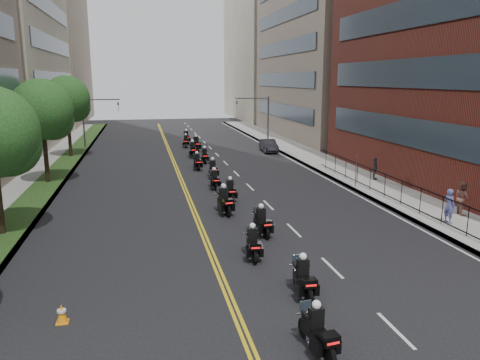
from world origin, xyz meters
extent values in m
plane|color=black|center=(0.00, 0.00, 0.00)|extent=(160.00, 160.00, 0.00)
cube|color=gray|center=(12.00, 25.00, 0.07)|extent=(4.00, 90.00, 0.15)
cube|color=gray|center=(-12.00, 25.00, 0.07)|extent=(4.00, 90.00, 0.15)
cube|color=#1B3A15|center=(-11.20, 25.00, 0.17)|extent=(2.00, 90.00, 0.04)
cube|color=#333F4C|center=(13.95, 17.00, 3.50)|extent=(0.12, 25.80, 1.80)
cube|color=#333F4C|center=(13.95, 17.00, 7.50)|extent=(0.12, 25.80, 1.80)
cube|color=#333F4C|center=(13.95, 17.00, 11.50)|extent=(0.12, 25.80, 1.80)
cube|color=gray|center=(21.50, 48.00, 15.00)|extent=(15.00, 28.00, 30.00)
cube|color=#333F4C|center=(13.95, 48.00, 3.50)|extent=(0.12, 24.08, 1.80)
cube|color=#333F4C|center=(13.95, 48.00, 7.50)|extent=(0.12, 24.08, 1.80)
cube|color=#333F4C|center=(13.95, 48.00, 11.50)|extent=(0.12, 24.08, 1.80)
cube|color=#333F4C|center=(13.95, 48.00, 15.50)|extent=(0.12, 24.08, 1.80)
cube|color=#9D957E|center=(21.50, 78.00, 13.00)|extent=(15.00, 28.00, 26.00)
cube|color=#333F4C|center=(-13.95, 48.00, 3.50)|extent=(0.12, 24.08, 1.80)
cube|color=#333F4C|center=(-13.95, 48.00, 7.50)|extent=(0.12, 24.08, 1.80)
cube|color=#333F4C|center=(-13.95, 48.00, 11.50)|extent=(0.12, 24.08, 1.80)
cube|color=#333F4C|center=(-13.95, 48.00, 15.50)|extent=(0.12, 24.08, 1.80)
cube|color=gray|center=(-22.00, 78.00, 13.00)|extent=(16.00, 28.00, 26.00)
cube|color=black|center=(11.00, 12.00, 1.60)|extent=(0.05, 28.00, 0.05)
cube|color=black|center=(11.00, 12.00, 0.30)|extent=(0.05, 28.00, 0.05)
sphere|color=#174519|center=(-10.60, 12.40, 4.49)|extent=(3.08, 3.08, 3.08)
cylinder|color=#2E2314|center=(-11.20, 24.00, 2.55)|extent=(0.32, 0.32, 5.11)
sphere|color=#174519|center=(-11.20, 24.00, 5.47)|extent=(4.40, 4.40, 4.40)
sphere|color=#174519|center=(-10.60, 24.40, 4.75)|extent=(3.08, 3.08, 3.08)
cylinder|color=#2E2314|center=(-11.20, 36.00, 2.69)|extent=(0.32, 0.32, 5.39)
sphere|color=#174519|center=(-11.20, 36.00, 5.78)|extent=(4.40, 4.40, 4.40)
sphere|color=#174519|center=(-10.60, 36.40, 5.00)|extent=(3.08, 3.08, 3.08)
cylinder|color=#3F3F44|center=(10.50, 42.00, 2.80)|extent=(0.18, 0.18, 5.60)
cylinder|color=#3F3F44|center=(8.50, 42.00, 5.40)|extent=(4.00, 0.14, 0.14)
imported|color=black|center=(6.70, 42.00, 4.60)|extent=(0.16, 0.20, 1.00)
cylinder|color=#3F3F44|center=(-10.50, 42.00, 2.80)|extent=(0.18, 0.18, 5.60)
cylinder|color=#3F3F44|center=(-8.50, 42.00, 5.40)|extent=(4.00, 0.14, 0.14)
imported|color=black|center=(-6.70, 42.00, 4.60)|extent=(0.16, 0.20, 1.00)
cylinder|color=black|center=(0.46, -1.28, 0.31)|extent=(0.21, 0.64, 0.62)
cylinder|color=black|center=(0.28, 0.17, 0.31)|extent=(0.21, 0.64, 0.62)
cube|color=black|center=(0.37, -0.55, 0.57)|extent=(0.54, 1.28, 0.37)
cube|color=silver|center=(0.37, -0.51, 0.36)|extent=(0.41, 0.54, 0.28)
cube|color=black|center=(0.46, -1.28, 0.79)|extent=(0.52, 0.44, 0.29)
cube|color=red|center=(0.49, -1.47, 0.77)|extent=(0.37, 0.07, 0.06)
cube|color=black|center=(0.37, -0.51, 1.03)|extent=(0.43, 0.31, 0.57)
sphere|color=white|center=(0.36, -0.50, 1.41)|extent=(0.27, 0.27, 0.27)
cylinder|color=black|center=(1.16, 2.17, 0.32)|extent=(0.16, 0.64, 0.64)
cylinder|color=black|center=(1.22, 3.67, 0.32)|extent=(0.16, 0.64, 0.64)
cube|color=black|center=(1.19, 2.92, 0.58)|extent=(0.44, 1.28, 0.37)
cube|color=silver|center=(1.19, 2.97, 0.37)|extent=(0.38, 0.53, 0.28)
cube|color=black|center=(1.16, 2.17, 0.81)|extent=(0.50, 0.41, 0.30)
cube|color=red|center=(1.15, 1.98, 0.79)|extent=(0.38, 0.04, 0.07)
cube|color=black|center=(1.19, 2.97, 1.05)|extent=(0.42, 0.28, 0.58)
sphere|color=white|center=(1.19, 2.98, 1.44)|extent=(0.27, 0.27, 0.27)
cylinder|color=black|center=(0.19, 6.07, 0.31)|extent=(0.18, 0.64, 0.63)
cylinder|color=black|center=(0.32, 7.54, 0.31)|extent=(0.18, 0.64, 0.63)
cube|color=black|center=(0.25, 6.81, 0.57)|extent=(0.50, 1.27, 0.37)
cube|color=silver|center=(0.26, 6.85, 0.36)|extent=(0.39, 0.54, 0.28)
cube|color=black|center=(0.19, 6.07, 0.79)|extent=(0.51, 0.43, 0.29)
cube|color=red|center=(0.17, 5.88, 0.77)|extent=(0.37, 0.06, 0.06)
cube|color=black|center=(0.26, 6.85, 1.03)|extent=(0.43, 0.29, 0.57)
sphere|color=white|center=(0.26, 6.86, 1.42)|extent=(0.27, 0.27, 0.27)
cylinder|color=black|center=(1.45, 8.92, 0.32)|extent=(0.19, 0.65, 0.64)
cylinder|color=black|center=(1.32, 10.43, 0.32)|extent=(0.19, 0.65, 0.64)
cube|color=black|center=(1.38, 9.68, 0.59)|extent=(0.51, 1.31, 0.38)
cube|color=silver|center=(1.38, 9.72, 0.37)|extent=(0.40, 0.55, 0.28)
cube|color=black|center=(1.45, 8.92, 0.82)|extent=(0.53, 0.44, 0.30)
cube|color=red|center=(1.46, 8.72, 0.80)|extent=(0.38, 0.06, 0.07)
cube|color=black|center=(1.38, 9.72, 1.06)|extent=(0.44, 0.30, 0.59)
sphere|color=white|center=(1.38, 9.73, 1.46)|extent=(0.27, 0.27, 0.27)
cylinder|color=black|center=(0.31, 12.99, 0.35)|extent=(0.22, 0.72, 0.71)
cylinder|color=black|center=(0.13, 14.64, 0.35)|extent=(0.22, 0.72, 0.71)
cube|color=black|center=(0.22, 13.81, 0.64)|extent=(0.59, 1.44, 0.42)
cube|color=silver|center=(0.21, 13.87, 0.41)|extent=(0.46, 0.61, 0.31)
cube|color=black|center=(0.31, 12.99, 0.89)|extent=(0.59, 0.49, 0.33)
cube|color=red|center=(0.33, 12.77, 0.87)|extent=(0.42, 0.08, 0.07)
cube|color=black|center=(0.21, 13.87, 1.16)|extent=(0.49, 0.34, 0.64)
sphere|color=white|center=(0.21, 13.88, 1.60)|extent=(0.30, 0.30, 0.30)
cylinder|color=black|center=(1.11, 15.97, 0.31)|extent=(0.15, 0.63, 0.62)
cylinder|color=black|center=(1.16, 17.43, 0.31)|extent=(0.15, 0.63, 0.62)
cube|color=black|center=(1.13, 16.70, 0.57)|extent=(0.43, 1.25, 0.37)
cube|color=silver|center=(1.13, 16.75, 0.36)|extent=(0.36, 0.51, 0.27)
cube|color=black|center=(1.11, 15.97, 0.79)|extent=(0.49, 0.40, 0.29)
cube|color=red|center=(1.10, 15.78, 0.77)|extent=(0.37, 0.04, 0.06)
cube|color=black|center=(1.13, 16.75, 1.02)|extent=(0.41, 0.27, 0.57)
sphere|color=white|center=(1.13, 16.76, 1.41)|extent=(0.27, 0.27, 0.27)
cylinder|color=black|center=(0.63, 19.38, 0.31)|extent=(0.13, 0.62, 0.62)
cylinder|color=black|center=(0.61, 20.85, 0.31)|extent=(0.13, 0.62, 0.62)
cube|color=black|center=(0.62, 20.12, 0.57)|extent=(0.40, 1.24, 0.37)
cube|color=silver|center=(0.62, 20.16, 0.36)|extent=(0.35, 0.51, 0.27)
cube|color=black|center=(0.63, 19.38, 0.79)|extent=(0.48, 0.39, 0.29)
cube|color=red|center=(0.63, 19.19, 0.77)|extent=(0.37, 0.03, 0.06)
cube|color=black|center=(0.62, 20.16, 1.02)|extent=(0.40, 0.26, 0.57)
sphere|color=white|center=(0.62, 20.17, 1.41)|extent=(0.26, 0.26, 0.26)
cylinder|color=black|center=(1.08, 23.10, 0.33)|extent=(0.14, 0.65, 0.65)
cylinder|color=black|center=(1.09, 24.64, 0.33)|extent=(0.14, 0.65, 0.65)
cube|color=black|center=(1.09, 23.87, 0.60)|extent=(0.41, 1.30, 0.38)
cube|color=silver|center=(1.09, 23.92, 0.37)|extent=(0.37, 0.53, 0.29)
cube|color=black|center=(1.08, 23.10, 0.83)|extent=(0.50, 0.41, 0.31)
cube|color=red|center=(1.08, 22.90, 0.81)|extent=(0.38, 0.03, 0.07)
cube|color=black|center=(1.09, 23.92, 1.08)|extent=(0.42, 0.27, 0.60)
sphere|color=white|center=(1.09, 23.93, 1.48)|extent=(0.28, 0.28, 0.28)
cylinder|color=black|center=(0.30, 26.70, 0.32)|extent=(0.17, 0.65, 0.64)
cylinder|color=black|center=(0.22, 28.21, 0.32)|extent=(0.17, 0.65, 0.64)
cube|color=black|center=(0.26, 27.46, 0.58)|extent=(0.46, 1.29, 0.38)
cube|color=silver|center=(0.26, 27.50, 0.37)|extent=(0.38, 0.54, 0.28)
cube|color=black|center=(0.30, 26.70, 0.81)|extent=(0.51, 0.42, 0.30)
cube|color=red|center=(0.31, 26.51, 0.79)|extent=(0.38, 0.05, 0.07)
cube|color=black|center=(0.26, 27.50, 1.05)|extent=(0.43, 0.28, 0.58)
sphere|color=white|center=(0.26, 27.51, 1.45)|extent=(0.27, 0.27, 0.27)
cylinder|color=black|center=(1.29, 29.80, 0.32)|extent=(0.16, 0.64, 0.64)
cylinder|color=black|center=(1.36, 31.30, 0.32)|extent=(0.16, 0.64, 0.64)
cube|color=black|center=(1.33, 30.55, 0.58)|extent=(0.45, 1.28, 0.37)
cube|color=silver|center=(1.33, 30.60, 0.37)|extent=(0.38, 0.53, 0.28)
cube|color=black|center=(1.29, 29.80, 0.80)|extent=(0.51, 0.42, 0.30)
cube|color=red|center=(1.28, 29.61, 0.79)|extent=(0.38, 0.05, 0.07)
cube|color=black|center=(1.33, 30.60, 1.05)|extent=(0.42, 0.28, 0.58)
sphere|color=white|center=(1.33, 30.61, 1.44)|extent=(0.27, 0.27, 0.27)
cylinder|color=black|center=(0.58, 33.05, 0.36)|extent=(0.15, 0.72, 0.71)
cylinder|color=black|center=(0.57, 34.73, 0.36)|extent=(0.15, 0.72, 0.71)
cube|color=black|center=(0.58, 33.89, 0.65)|extent=(0.45, 1.42, 0.42)
cube|color=silver|center=(0.58, 33.94, 0.41)|extent=(0.40, 0.58, 0.32)
cube|color=black|center=(0.58, 33.05, 0.90)|extent=(0.55, 0.44, 0.34)
cube|color=red|center=(0.59, 32.83, 0.88)|extent=(0.42, 0.03, 0.07)
cube|color=black|center=(0.58, 33.94, 1.18)|extent=(0.46, 0.30, 0.65)
sphere|color=white|center=(0.58, 33.96, 1.62)|extent=(0.30, 0.30, 0.30)
cylinder|color=black|center=(1.46, 37.11, 0.36)|extent=(0.19, 0.73, 0.72)
cylinder|color=black|center=(1.36, 38.81, 0.36)|extent=(0.19, 0.73, 0.72)
cube|color=black|center=(1.41, 37.96, 0.66)|extent=(0.53, 1.46, 0.43)
cube|color=silver|center=(1.41, 38.01, 0.42)|extent=(0.44, 0.61, 0.32)
cube|color=black|center=(1.46, 37.11, 0.92)|extent=(0.58, 0.48, 0.34)
cube|color=red|center=(1.48, 36.89, 0.89)|extent=(0.43, 0.06, 0.07)
cube|color=black|center=(1.41, 38.01, 1.19)|extent=(0.48, 0.32, 0.66)
sphere|color=white|center=(1.41, 38.02, 1.64)|extent=(0.31, 0.31, 0.31)
cylinder|color=black|center=(0.51, 40.23, 0.32)|extent=(0.19, 0.65, 0.64)
cylinder|color=black|center=(0.64, 41.72, 0.32)|extent=(0.19, 0.65, 0.64)
cube|color=black|center=(0.58, 40.98, 0.58)|extent=(0.51, 1.30, 0.38)
cube|color=silver|center=(0.58, 41.02, 0.37)|extent=(0.40, 0.55, 0.28)
cube|color=black|center=(0.51, 40.23, 0.81)|extent=(0.52, 0.44, 0.30)
cube|color=red|center=(0.49, 40.03, 0.79)|extent=(0.38, 0.06, 0.07)
cube|color=black|center=(0.58, 41.02, 1.05)|extent=(0.44, 0.30, 0.58)
sphere|color=white|center=(0.58, 41.03, 1.45)|extent=(0.27, 0.27, 0.27)
cylinder|color=black|center=(0.97, 43.48, 0.35)|extent=(0.16, 0.71, 0.70)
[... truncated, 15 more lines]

